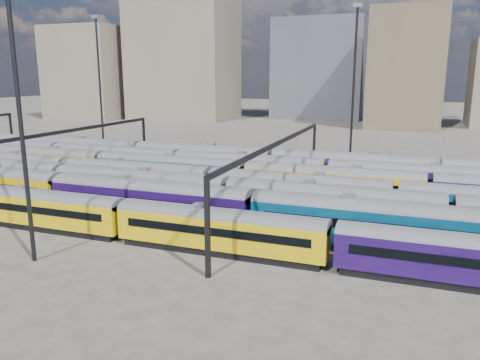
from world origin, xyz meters
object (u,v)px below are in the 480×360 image
(rake_1, at_px, (61,188))
(rake_0, at_px, (220,225))
(rake_2, at_px, (140,184))
(mast_2, at_px, (17,91))

(rake_1, bearing_deg, rake_0, -13.25)
(rake_2, bearing_deg, rake_1, -144.80)
(rake_2, relative_size, mast_2, 5.99)
(rake_1, bearing_deg, mast_2, -58.56)
(rake_1, height_order, mast_2, mast_2)
(rake_0, height_order, mast_2, mast_2)
(rake_0, distance_m, mast_2, 19.33)
(rake_1, height_order, rake_2, rake_1)
(rake_0, xyz_separation_m, rake_2, (-14.14, 10.00, 0.34))
(rake_1, distance_m, rake_2, 8.67)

